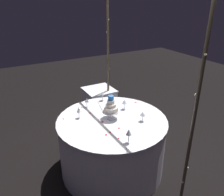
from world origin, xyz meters
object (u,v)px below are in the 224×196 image
at_px(wine_glass_3, 129,133).
at_px(wine_glass_5, 143,114).
at_px(wine_glass_1, 124,102).
at_px(main_table, 112,145).
at_px(tiered_cake, 111,107).
at_px(side_table, 100,110).
at_px(decorative_arch, 142,61).
at_px(cake_knife, 101,106).
at_px(wine_glass_0, 87,101).
at_px(wine_glass_2, 103,94).
at_px(wine_glass_4, 79,110).

height_order(wine_glass_3, wine_glass_5, wine_glass_3).
relative_size(wine_glass_1, wine_glass_3, 0.86).
xyz_separation_m(main_table, wine_glass_5, (0.22, 0.31, 0.49)).
bearing_deg(tiered_cake, main_table, 6.15).
distance_m(tiered_cake, wine_glass_3, 0.56).
bearing_deg(side_table, wine_glass_5, -0.39).
height_order(tiered_cake, wine_glass_5, tiered_cake).
xyz_separation_m(decorative_arch, main_table, (0.00, -0.43, -1.10)).
xyz_separation_m(side_table, cake_knife, (0.62, -0.28, 0.40)).
bearing_deg(wine_glass_0, wine_glass_5, 32.72).
distance_m(wine_glass_0, wine_glass_2, 0.31).
distance_m(decorative_arch, main_table, 1.18).
distance_m(side_table, tiered_cake, 1.18).
xyz_separation_m(wine_glass_3, cake_knife, (-0.93, 0.13, -0.12)).
xyz_separation_m(main_table, side_table, (-1.02, 0.32, -0.00)).
height_order(tiered_cake, wine_glass_4, tiered_cake).
xyz_separation_m(decorative_arch, wine_glass_0, (-0.47, -0.57, -0.60)).
relative_size(wine_glass_0, wine_glass_1, 1.01).
bearing_deg(wine_glass_0, main_table, 16.22).
xyz_separation_m(wine_glass_1, wine_glass_5, (0.39, 0.02, -0.01)).
relative_size(tiered_cake, wine_glass_5, 2.37).
xyz_separation_m(main_table, wine_glass_3, (0.52, -0.09, 0.52)).
bearing_deg(wine_glass_1, main_table, -59.77).
relative_size(wine_glass_2, cake_knife, 0.51).
distance_m(wine_glass_0, wine_glass_1, 0.53).
height_order(side_table, tiered_cake, tiered_cake).
relative_size(side_table, wine_glass_0, 5.33).
height_order(tiered_cake, cake_knife, tiered_cake).
height_order(wine_glass_1, wine_glass_5, wine_glass_1).
relative_size(main_table, wine_glass_5, 10.50).
distance_m(wine_glass_2, wine_glass_3, 1.12).
bearing_deg(wine_glass_1, wine_glass_3, -28.74).
relative_size(wine_glass_0, wine_glass_4, 0.93).
relative_size(main_table, wine_glass_2, 9.51).
bearing_deg(main_table, wine_glass_2, 164.53).
xyz_separation_m(wine_glass_1, wine_glass_4, (-0.07, -0.64, 0.00)).
distance_m(wine_glass_1, wine_glass_4, 0.64).
xyz_separation_m(tiered_cake, cake_knife, (-0.37, 0.04, -0.16)).
relative_size(tiered_cake, wine_glass_2, 2.14).
bearing_deg(wine_glass_2, wine_glass_1, 18.12).
xyz_separation_m(wine_glass_1, cake_knife, (-0.23, -0.25, -0.10)).
bearing_deg(wine_glass_0, cake_knife, 67.80).
relative_size(main_table, wine_glass_3, 8.38).
xyz_separation_m(wine_glass_0, wine_glass_4, (0.23, -0.21, 0.01)).
distance_m(side_table, wine_glass_0, 0.87).
height_order(wine_glass_0, wine_glass_3, wine_glass_3).
relative_size(wine_glass_2, wine_glass_3, 0.88).
bearing_deg(main_table, wine_glass_0, -163.78).
distance_m(decorative_arch, tiered_cake, 0.70).
distance_m(decorative_arch, wine_glass_5, 0.66).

